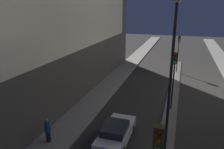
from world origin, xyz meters
name	(u,v)px	position (x,y,z in m)	size (l,w,h in m)	color
median_strip	(172,99)	(0.00, 16.42, 0.05)	(1.08, 30.83, 0.10)	#66605B
traffic_light_mid	(174,69)	(0.00, 14.25, 3.68)	(0.32, 0.42, 4.90)	black
traffic_light_far	(179,45)	(0.00, 26.00, 3.68)	(0.32, 0.42, 4.90)	black
street_lamp	(173,45)	(0.00, 8.23, 6.59)	(0.59, 0.59, 9.15)	black
car_left_lane	(116,133)	(-3.12, 8.29, 0.73)	(1.71, 4.19, 1.41)	silver
pedestrian_on_left_sidewalk	(48,130)	(-7.21, 6.84, 1.01)	(0.41, 0.41, 1.64)	black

